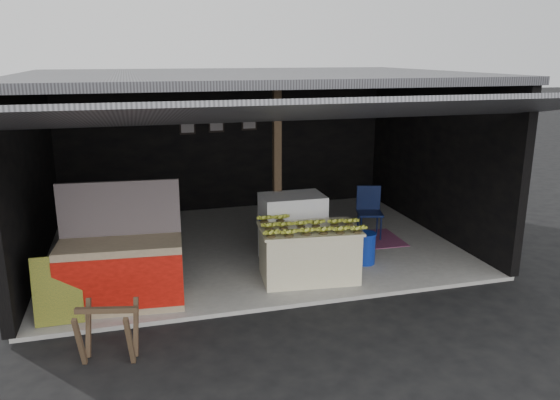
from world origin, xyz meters
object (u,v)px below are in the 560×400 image
object	(u,v)px
neighbor_stall	(122,271)
plastic_chair	(369,207)
white_crate	(292,228)
water_barrel	(365,249)
banana_table	(309,253)
sawhorse	(108,328)

from	to	relation	value
neighbor_stall	plastic_chair	bearing A→B (deg)	27.05
white_crate	water_barrel	size ratio (longest dim) A/B	2.29
banana_table	white_crate	bearing A→B (deg)	97.95
neighbor_stall	sawhorse	size ratio (longest dim) A/B	2.36
white_crate	plastic_chair	distance (m)	1.89
sawhorse	plastic_chair	distance (m)	5.44
water_barrel	plastic_chair	xyz separation A→B (m)	(0.62, 1.24, 0.31)
banana_table	neighbor_stall	world-z (taller)	neighbor_stall
white_crate	plastic_chair	size ratio (longest dim) A/B	1.19
banana_table	plastic_chair	distance (m)	2.31
sawhorse	banana_table	bearing A→B (deg)	40.71
plastic_chair	sawhorse	bearing A→B (deg)	-130.95
water_barrel	plastic_chair	distance (m)	1.42
white_crate	plastic_chair	world-z (taller)	white_crate
neighbor_stall	plastic_chair	world-z (taller)	neighbor_stall
white_crate	neighbor_stall	size ratio (longest dim) A/B	0.67
banana_table	neighbor_stall	xyz separation A→B (m)	(-2.67, -0.20, 0.09)
white_crate	sawhorse	xyz separation A→B (m)	(-2.79, -2.25, -0.20)
neighbor_stall	plastic_chair	size ratio (longest dim) A/B	1.77
sawhorse	water_barrel	world-z (taller)	sawhorse
plastic_chair	banana_table	bearing A→B (deg)	-122.02
white_crate	sawhorse	world-z (taller)	white_crate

